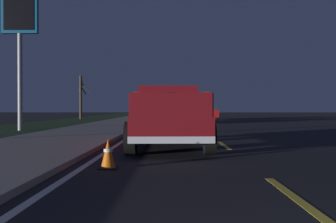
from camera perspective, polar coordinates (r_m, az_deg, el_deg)
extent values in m
plane|color=black|center=(28.09, 4.15, -1.86)|extent=(144.00, 144.00, 0.00)
cube|color=gray|center=(28.34, -7.44, -1.73)|extent=(108.00, 4.00, 0.12)
cube|color=#1E3819|center=(29.48, -17.10, -1.77)|extent=(108.00, 6.00, 0.01)
cube|color=yellow|center=(5.25, 19.03, -12.43)|extent=(2.40, 0.14, 0.01)
cube|color=yellow|center=(11.62, 8.82, -5.27)|extent=(2.40, 0.14, 0.01)
cube|color=yellow|center=(16.98, 6.29, -3.43)|extent=(2.40, 0.14, 0.01)
cube|color=yellow|center=(22.19, 5.02, -2.50)|extent=(2.40, 0.14, 0.01)
cube|color=yellow|center=(28.14, 4.15, -1.85)|extent=(2.40, 0.14, 0.01)
cube|color=yellow|center=(35.09, 3.50, -1.38)|extent=(2.40, 0.14, 0.01)
cube|color=yellow|center=(40.12, 3.17, -1.14)|extent=(2.40, 0.14, 0.01)
cube|color=yellow|center=(46.95, 2.84, -0.89)|extent=(2.40, 0.14, 0.01)
cube|color=yellow|center=(53.69, 2.60, -0.71)|extent=(2.40, 0.14, 0.01)
cube|color=yellow|center=(58.73, 2.45, -0.60)|extent=(2.40, 0.14, 0.01)
cube|color=yellow|center=(65.25, 2.30, -0.49)|extent=(2.40, 0.14, 0.01)
cube|color=yellow|center=(72.17, 2.16, -0.39)|extent=(2.40, 0.14, 0.01)
cube|color=yellow|center=(77.33, 2.08, -0.33)|extent=(2.40, 0.14, 0.01)
cube|color=silver|center=(28.10, -2.79, -1.85)|extent=(108.00, 0.14, 0.01)
cube|color=maroon|center=(10.95, 0.08, -2.12)|extent=(5.47, 2.21, 0.60)
cube|color=maroon|center=(12.13, -0.06, 1.68)|extent=(2.23, 1.92, 0.90)
cube|color=#1E2833|center=(11.08, 0.06, 2.05)|extent=(0.10, 1.44, 0.50)
cube|color=maroon|center=(9.88, -5.22, 0.95)|extent=(3.02, 0.20, 0.56)
cube|color=maroon|center=(9.93, 5.67, 0.95)|extent=(3.02, 0.20, 0.56)
cube|color=maroon|center=(8.28, 0.54, 1.03)|extent=(0.15, 1.88, 0.56)
cube|color=silver|center=(8.31, 0.54, -4.49)|extent=(0.20, 2.00, 0.16)
cube|color=red|center=(8.31, -4.99, 2.41)|extent=(0.07, 0.14, 0.20)
cube|color=red|center=(8.36, 6.03, 2.40)|extent=(0.07, 0.14, 0.20)
ellipsoid|color=#232833|center=(9.86, 0.24, 1.19)|extent=(2.65, 1.62, 0.64)
sphere|color=silver|center=(10.36, -1.83, 0.38)|extent=(0.40, 0.40, 0.40)
sphere|color=beige|center=(9.28, 2.19, 0.24)|extent=(0.34, 0.34, 0.34)
cylinder|color=black|center=(12.76, -4.62, -2.87)|extent=(0.84, 0.28, 0.84)
cylinder|color=black|center=(12.81, 4.37, -2.86)|extent=(0.84, 0.28, 0.84)
cylinder|color=black|center=(9.22, -5.88, -4.18)|extent=(0.84, 0.28, 0.84)
cylinder|color=black|center=(9.27, 6.56, -4.16)|extent=(0.84, 0.28, 0.84)
cube|color=maroon|center=(36.53, 6.16, -0.32)|extent=(4.45, 1.93, 0.70)
cube|color=#1E2833|center=(36.28, 6.21, 0.67)|extent=(2.51, 1.66, 0.56)
cylinder|color=black|center=(37.93, 4.53, -0.73)|extent=(0.68, 0.22, 0.68)
cylinder|color=black|center=(38.14, 7.23, -0.72)|extent=(0.68, 0.22, 0.68)
cylinder|color=black|center=(34.95, 4.99, -0.83)|extent=(0.68, 0.22, 0.68)
cylinder|color=black|center=(35.18, 7.91, -0.83)|extent=(0.68, 0.22, 0.68)
cube|color=red|center=(34.40, 6.59, -0.29)|extent=(0.12, 1.51, 0.10)
cube|color=black|center=(27.89, 0.31, -0.59)|extent=(4.42, 1.85, 0.70)
cube|color=#1E2833|center=(27.63, 0.30, 0.71)|extent=(2.48, 1.61, 0.56)
cylinder|color=black|center=(29.42, -1.38, -1.09)|extent=(0.68, 0.22, 0.68)
cylinder|color=black|center=(29.39, 2.13, -1.09)|extent=(0.68, 0.22, 0.68)
cylinder|color=black|center=(26.44, -1.71, -1.28)|extent=(0.68, 0.22, 0.68)
cylinder|color=black|center=(26.40, 2.19, -1.28)|extent=(0.68, 0.22, 0.68)
cube|color=red|center=(25.74, 0.21, -0.57)|extent=(0.10, 1.51, 0.10)
cylinder|color=#99999E|center=(20.71, -22.28, 7.35)|extent=(0.24, 0.24, 7.29)
cube|color=navy|center=(21.16, -22.30, 14.21)|extent=(0.24, 1.90, 2.20)
cube|color=black|center=(21.05, -22.45, 14.29)|extent=(0.04, 1.60, 1.87)
cylinder|color=#423323|center=(39.20, -13.58, 2.14)|extent=(0.28, 0.28, 4.57)
cylinder|color=#423323|center=(39.56, -13.67, 3.84)|extent=(0.65, 0.39, 1.00)
cylinder|color=#423323|center=(39.42, -13.19, 3.29)|extent=(0.56, 0.54, 0.92)
cylinder|color=#423323|center=(39.62, -13.44, 4.95)|extent=(0.73, 0.14, 1.16)
cylinder|color=#423323|center=(39.23, -12.78, 3.69)|extent=(0.29, 1.14, 1.09)
cube|color=black|center=(7.20, -9.41, -8.77)|extent=(0.36, 0.36, 0.03)
cone|color=orange|center=(7.16, -9.41, -6.48)|extent=(0.28, 0.28, 0.55)
cylinder|color=white|center=(7.15, -9.41, -6.04)|extent=(0.17, 0.17, 0.06)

